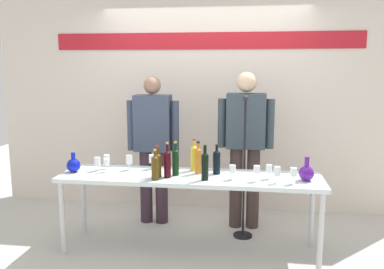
{
  "coord_description": "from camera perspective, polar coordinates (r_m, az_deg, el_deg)",
  "views": [
    {
      "loc": [
        0.54,
        -3.75,
        1.8
      ],
      "look_at": [
        0.0,
        0.15,
        1.13
      ],
      "focal_mm": 38.12,
      "sensor_mm": 36.0,
      "label": 1
    }
  ],
  "objects": [
    {
      "name": "wine_glass_left_0",
      "position": [
        4.15,
        -5.59,
        -3.42
      ],
      "size": [
        0.07,
        0.07,
        0.15
      ],
      "color": "white",
      "rests_on": "display_table"
    },
    {
      "name": "wine_bottle_1",
      "position": [
        3.82,
        -3.46,
        -4.0
      ],
      "size": [
        0.06,
        0.06,
        0.34
      ],
      "color": "#35050D",
      "rests_on": "display_table"
    },
    {
      "name": "display_table",
      "position": [
        3.94,
        -0.3,
        -6.57
      ],
      "size": [
        2.51,
        0.61,
        0.76
      ],
      "color": "silver",
      "rests_on": "ground"
    },
    {
      "name": "presenter_left",
      "position": [
        4.63,
        -5.46,
        -0.92
      ],
      "size": [
        0.6,
        0.22,
        1.68
      ],
      "color": "#362430",
      "rests_on": "ground"
    },
    {
      "name": "wine_bottle_5",
      "position": [
        3.96,
        0.87,
        -3.51
      ],
      "size": [
        0.06,
        0.06,
        0.32
      ],
      "color": "#C87423",
      "rests_on": "display_table"
    },
    {
      "name": "wine_glass_right_2",
      "position": [
        3.77,
        5.69,
        -4.85
      ],
      "size": [
        0.06,
        0.06,
        0.14
      ],
      "color": "white",
      "rests_on": "display_table"
    },
    {
      "name": "wine_glass_right_1",
      "position": [
        3.85,
        10.73,
        -4.76
      ],
      "size": [
        0.06,
        0.06,
        0.14
      ],
      "color": "white",
      "rests_on": "display_table"
    },
    {
      "name": "microphone_stand",
      "position": [
        4.35,
        7.24,
        -7.85
      ],
      "size": [
        0.2,
        0.2,
        1.51
      ],
      "color": "black",
      "rests_on": "ground"
    },
    {
      "name": "wine_glass_right_3",
      "position": [
        3.74,
        9.06,
        -4.88
      ],
      "size": [
        0.06,
        0.06,
        0.15
      ],
      "color": "white",
      "rests_on": "display_table"
    },
    {
      "name": "wine_glass_left_2",
      "position": [
        4.23,
        -11.84,
        -3.31
      ],
      "size": [
        0.06,
        0.06,
        0.15
      ],
      "color": "white",
      "rests_on": "display_table"
    },
    {
      "name": "decanter_blue_right",
      "position": [
        3.87,
        15.72,
        -5.16
      ],
      "size": [
        0.14,
        0.14,
        0.22
      ],
      "color": "#54188F",
      "rests_on": "display_table"
    },
    {
      "name": "wine_bottle_2",
      "position": [
        3.73,
        1.82,
        -4.27
      ],
      "size": [
        0.07,
        0.07,
        0.33
      ],
      "color": "black",
      "rests_on": "display_table"
    },
    {
      "name": "wine_bottle_0",
      "position": [
        3.76,
        -5.19,
        -4.52
      ],
      "size": [
        0.07,
        0.07,
        0.29
      ],
      "color": "#49330D",
      "rests_on": "display_table"
    },
    {
      "name": "wine_glass_left_4",
      "position": [
        4.14,
        -8.78,
        -3.54
      ],
      "size": [
        0.06,
        0.06,
        0.15
      ],
      "color": "white",
      "rests_on": "display_table"
    },
    {
      "name": "wine_bottle_6",
      "position": [
        3.9,
        -2.32,
        -3.71
      ],
      "size": [
        0.06,
        0.06,
        0.33
      ],
      "color": "black",
      "rests_on": "display_table"
    },
    {
      "name": "wine_glass_left_1",
      "position": [
        4.11,
        -11.91,
        -3.85
      ],
      "size": [
        0.06,
        0.06,
        0.14
      ],
      "color": "white",
      "rests_on": "display_table"
    },
    {
      "name": "wine_glass_right_4",
      "position": [
        3.72,
        11.82,
        -5.11
      ],
      "size": [
        0.06,
        0.06,
        0.15
      ],
      "color": "white",
      "rests_on": "display_table"
    },
    {
      "name": "wine_bottle_7",
      "position": [
        3.95,
        3.46,
        -3.74
      ],
      "size": [
        0.07,
        0.07,
        0.29
      ],
      "color": "black",
      "rests_on": "display_table"
    },
    {
      "name": "back_wall",
      "position": [
        5.1,
        1.82,
        6.26
      ],
      "size": [
        5.33,
        0.11,
        3.0
      ],
      "color": "silver",
      "rests_on": "ground"
    },
    {
      "name": "wine_glass_left_3",
      "position": [
        4.17,
        -13.11,
        -3.71
      ],
      "size": [
        0.06,
        0.06,
        0.14
      ],
      "color": "white",
      "rests_on": "display_table"
    },
    {
      "name": "ground_plane",
      "position": [
        4.19,
        -0.29,
        -15.83
      ],
      "size": [
        10.0,
        10.0,
        0.0
      ],
      "primitive_type": "plane",
      "color": "beige"
    },
    {
      "name": "wine_glass_right_0",
      "position": [
        3.73,
        14.02,
        -5.17
      ],
      "size": [
        0.06,
        0.06,
        0.15
      ],
      "color": "white",
      "rests_on": "display_table"
    },
    {
      "name": "wine_bottle_3",
      "position": [
        4.07,
        0.3,
        -3.14
      ],
      "size": [
        0.07,
        0.07,
        0.32
      ],
      "color": "gold",
      "rests_on": "display_table"
    },
    {
      "name": "wine_bottle_4",
      "position": [
        3.85,
        -4.81,
        -4.12
      ],
      "size": [
        0.07,
        0.07,
        0.3
      ],
      "color": "#4F3510",
      "rests_on": "display_table"
    },
    {
      "name": "presenter_right",
      "position": [
        4.5,
        7.49,
        -0.73
      ],
      "size": [
        0.61,
        0.22,
        1.73
      ],
      "color": "#3D2D2B",
      "rests_on": "ground"
    },
    {
      "name": "decanter_blue_left",
      "position": [
        4.19,
        -16.23,
        -4.11
      ],
      "size": [
        0.14,
        0.14,
        0.2
      ],
      "color": "#0D19B2",
      "rests_on": "display_table"
    }
  ]
}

